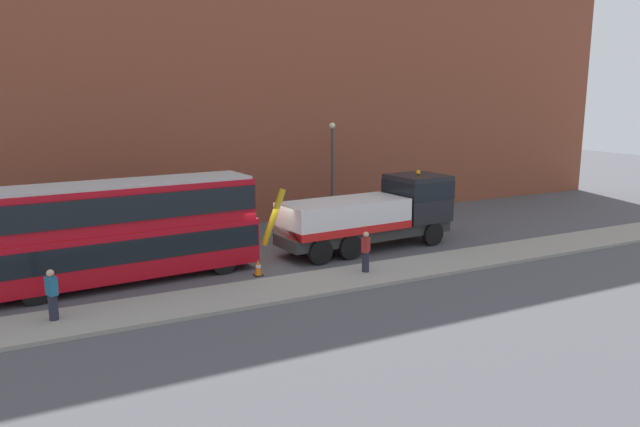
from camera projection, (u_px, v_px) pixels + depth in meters
name	position (u px, v px, depth m)	size (l,w,h in m)	color
ground_plane	(264.00, 261.00, 27.08)	(120.00, 120.00, 0.00)	#4C4C51
near_kerb	(304.00, 285.00, 23.41)	(60.00, 2.80, 0.15)	gray
building_facade	(204.00, 82.00, 32.87)	(60.00, 1.50, 16.00)	brown
recovery_tow_truck	(374.00, 213.00, 29.09)	(10.22, 3.30, 3.67)	#2D2D2D
double_decker_bus	(119.00, 228.00, 23.61)	(11.17, 3.36, 4.06)	#B70C19
pedestrian_onlooker	(52.00, 295.00, 19.45)	(0.39, 0.47, 1.71)	#232333
pedestrian_bystander	(366.00, 252.00, 24.79)	(0.47, 0.45, 1.71)	#232333
traffic_cone_near_bus	(258.00, 268.00, 24.84)	(0.36, 0.36, 0.72)	orange
street_lamp	(332.00, 163.00, 34.95)	(0.36, 0.36, 5.83)	#38383D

